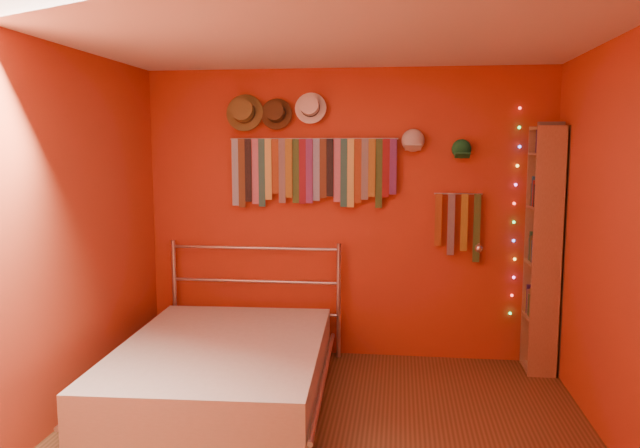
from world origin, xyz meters
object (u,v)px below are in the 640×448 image
at_px(reading_lamp, 478,248).
at_px(bed, 222,370).
at_px(bookshelf, 548,249).
at_px(tie_rack, 312,169).

relative_size(reading_lamp, bed, 0.13).
distance_m(bookshelf, bed, 2.74).
relative_size(tie_rack, bed, 0.69).
relative_size(bookshelf, bed, 0.95).
distance_m(reading_lamp, bed, 2.26).
xyz_separation_m(reading_lamp, bookshelf, (0.55, -0.01, 0.01)).
bearing_deg(bookshelf, reading_lamp, 178.89).
xyz_separation_m(bookshelf, bed, (-2.45, -0.93, -0.78)).
xyz_separation_m(reading_lamp, bed, (-1.90, -0.94, -0.78)).
bearing_deg(bookshelf, bed, -159.19).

